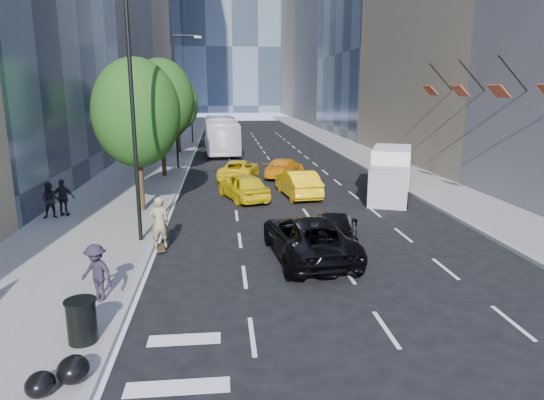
{
  "coord_description": "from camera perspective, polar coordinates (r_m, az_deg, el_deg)",
  "views": [
    {
      "loc": [
        -3.16,
        -15.18,
        6.14
      ],
      "look_at": [
        -1.12,
        4.34,
        1.6
      ],
      "focal_mm": 32.0,
      "sensor_mm": 36.0,
      "label": 1
    }
  ],
  "objects": [
    {
      "name": "lamp_far",
      "position": [
        37.32,
        -11.07,
        12.28
      ],
      "size": [
        2.13,
        0.22,
        10.0
      ],
      "color": "black",
      "rests_on": "sidewalk_left"
    },
    {
      "name": "ground",
      "position": [
        16.68,
        5.45,
        -8.64
      ],
      "size": [
        160.0,
        160.0,
        0.0
      ],
      "primitive_type": "plane",
      "color": "black",
      "rests_on": "ground"
    },
    {
      "name": "sidewalk_right",
      "position": [
        47.45,
        10.25,
        5.47
      ],
      "size": [
        4.0,
        120.0,
        0.15
      ],
      "primitive_type": "cube",
      "color": "slate",
      "rests_on": "ground"
    },
    {
      "name": "box_truck",
      "position": [
        28.5,
        13.76,
        3.11
      ],
      "size": [
        4.09,
        6.18,
        2.79
      ],
      "rotation": [
        0.0,
        0.0,
        -0.38
      ],
      "color": "silver",
      "rests_on": "ground"
    },
    {
      "name": "sidewalk_left",
      "position": [
        45.96,
        -13.25,
        5.09
      ],
      "size": [
        6.0,
        120.0,
        0.15
      ],
      "primitive_type": "cube",
      "color": "slate",
      "rests_on": "ground"
    },
    {
      "name": "black_sedan_mercedes",
      "position": [
        19.41,
        7.29,
        -3.44
      ],
      "size": [
        2.99,
        4.97,
        1.35
      ],
      "primitive_type": "imported",
      "rotation": [
        0.0,
        0.0,
        2.89
      ],
      "color": "black",
      "rests_on": "ground"
    },
    {
      "name": "traffic_signal",
      "position": [
        55.31,
        -9.47,
        10.87
      ],
      "size": [
        2.48,
        0.53,
        5.2
      ],
      "color": "black",
      "rests_on": "sidewalk_left"
    },
    {
      "name": "taxi_a",
      "position": [
        27.24,
        -3.4,
        1.62
      ],
      "size": [
        3.1,
        4.84,
        1.53
      ],
      "primitive_type": "imported",
      "rotation": [
        0.0,
        0.0,
        3.45
      ],
      "color": "#DFC00B",
      "rests_on": "ground"
    },
    {
      "name": "tree_far",
      "position": [
        47.38,
        -11.04,
        10.95
      ],
      "size": [
        3.9,
        3.9,
        6.92
      ],
      "color": "black",
      "rests_on": "sidewalk_left"
    },
    {
      "name": "taxi_c",
      "position": [
        33.46,
        -3.89,
        3.59
      ],
      "size": [
        3.26,
        5.22,
        1.35
      ],
      "primitive_type": "imported",
      "rotation": [
        0.0,
        0.0,
        2.91
      ],
      "color": "yellow",
      "rests_on": "ground"
    },
    {
      "name": "black_sedan_lincoln",
      "position": [
        17.9,
        4.31,
        -4.39
      ],
      "size": [
        3.11,
        5.91,
        1.59
      ],
      "primitive_type": "imported",
      "rotation": [
        0.0,
        0.0,
        3.23
      ],
      "color": "black",
      "rests_on": "ground"
    },
    {
      "name": "pedestrian_c",
      "position": [
        14.85,
        -19.95,
        -8.05
      ],
      "size": [
        1.27,
        1.11,
        1.7
      ],
      "primitive_type": "imported",
      "rotation": [
        0.0,
        0.0,
        -0.55
      ],
      "color": "black",
      "rests_on": "sidewalk_left"
    },
    {
      "name": "tree_mid",
      "position": [
        34.43,
        -12.94,
        11.33
      ],
      "size": [
        4.5,
        4.5,
        7.99
      ],
      "color": "black",
      "rests_on": "sidewalk_left"
    },
    {
      "name": "pedestrian_b",
      "position": [
        25.14,
        -23.34,
        0.24
      ],
      "size": [
        1.09,
        0.54,
        1.79
      ],
      "primitive_type": "imported",
      "rotation": [
        0.0,
        0.0,
        3.04
      ],
      "color": "black",
      "rests_on": "sidewalk_left"
    },
    {
      "name": "garbage_bags",
      "position": [
        11.37,
        -23.65,
        -18.38
      ],
      "size": [
        1.14,
        1.1,
        0.57
      ],
      "color": "black",
      "rests_on": "sidewalk_left"
    },
    {
      "name": "facade_flags",
      "position": [
        28.72,
        23.32,
        12.08
      ],
      "size": [
        1.85,
        13.3,
        2.05
      ],
      "color": "black",
      "rests_on": "ground"
    },
    {
      "name": "trash_can",
      "position": [
        12.83,
        -21.47,
        -13.19
      ],
      "size": [
        0.69,
        0.69,
        1.03
      ],
      "primitive_type": "cylinder",
      "color": "black",
      "rests_on": "sidewalk_left"
    },
    {
      "name": "tree_near",
      "position": [
        24.55,
        -15.65,
        9.82
      ],
      "size": [
        4.2,
        4.2,
        7.46
      ],
      "color": "black",
      "rests_on": "sidewalk_left"
    },
    {
      "name": "taxi_d",
      "position": [
        34.2,
        1.45,
        3.82
      ],
      "size": [
        3.65,
        5.03,
        1.35
      ],
      "primitive_type": "imported",
      "rotation": [
        0.0,
        0.0,
        2.72
      ],
      "color": "orange",
      "rests_on": "ground"
    },
    {
      "name": "tower_right_far",
      "position": [
        117.47,
        7.02,
        22.17
      ],
      "size": [
        20.0,
        24.0,
        50.0
      ],
      "primitive_type": "cube",
      "color": "gray",
      "rests_on": "ground"
    },
    {
      "name": "taxi_b",
      "position": [
        28.1,
        3.09,
        2.0
      ],
      "size": [
        2.21,
        4.87,
        1.55
      ],
      "primitive_type": "imported",
      "rotation": [
        0.0,
        0.0,
        3.27
      ],
      "color": "yellow",
      "rests_on": "ground"
    },
    {
      "name": "city_bus",
      "position": [
        48.05,
        -6.03,
        7.68
      ],
      "size": [
        3.49,
        12.53,
        3.46
      ],
      "primitive_type": "imported",
      "rotation": [
        0.0,
        0.0,
        0.05
      ],
      "color": "white",
      "rests_on": "ground"
    },
    {
      "name": "pedestrian_a",
      "position": [
        24.95,
        -24.6,
        -0.05
      ],
      "size": [
        0.93,
        0.78,
        1.72
      ],
      "primitive_type": "imported",
      "rotation": [
        0.0,
        0.0,
        0.17
      ],
      "color": "black",
      "rests_on": "sidewalk_left"
    },
    {
      "name": "lamp_near",
      "position": [
        19.45,
        -15.64,
        11.59
      ],
      "size": [
        2.13,
        0.22,
        10.0
      ],
      "color": "black",
      "rests_on": "sidewalk_left"
    },
    {
      "name": "skateboarder",
      "position": [
        19.05,
        -13.1,
        -2.98
      ],
      "size": [
        0.81,
        0.61,
        2.0
      ],
      "primitive_type": "imported",
      "rotation": [
        0.0,
        0.0,
        3.33
      ],
      "color": "#897D55",
      "rests_on": "ground"
    }
  ]
}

